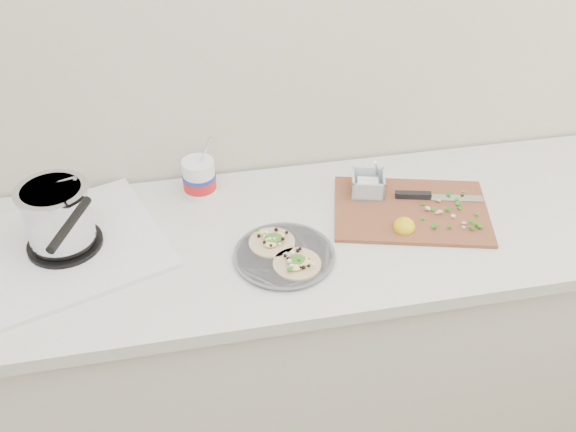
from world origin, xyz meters
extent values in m
cube|color=beige|center=(0.00, 1.73, 1.30)|extent=(3.50, 0.05, 2.60)
cube|color=silver|center=(0.00, 1.43, 0.43)|extent=(2.40, 0.62, 0.86)
cube|color=silver|center=(0.00, 1.41, 0.88)|extent=(2.44, 0.66, 0.04)
cube|color=silver|center=(-0.50, 1.46, 0.91)|extent=(0.61, 0.59, 0.01)
cylinder|color=black|center=(-0.50, 1.46, 0.92)|extent=(0.20, 0.20, 0.01)
torus|color=black|center=(-0.50, 1.46, 0.94)|extent=(0.17, 0.17, 0.02)
cylinder|color=silver|center=(-0.50, 1.46, 1.02)|extent=(0.17, 0.17, 0.15)
cylinder|color=#5C5E64|center=(0.07, 1.31, 0.91)|extent=(0.26, 0.26, 0.01)
cylinder|color=#5C5E64|center=(0.07, 1.31, 0.91)|extent=(0.27, 0.27, 0.00)
cylinder|color=white|center=(-0.12, 1.64, 0.96)|extent=(0.10, 0.10, 0.12)
cylinder|color=red|center=(-0.12, 1.64, 0.95)|extent=(0.10, 0.10, 0.04)
cylinder|color=#192D99|center=(-0.12, 1.64, 0.97)|extent=(0.10, 0.10, 0.01)
cube|color=brown|center=(0.47, 1.44, 0.91)|extent=(0.50, 0.41, 0.01)
cube|color=white|center=(0.37, 1.54, 0.93)|extent=(0.06, 0.06, 0.03)
ellipsoid|color=yellow|center=(0.41, 1.35, 0.93)|extent=(0.06, 0.06, 0.05)
cube|color=silver|center=(0.61, 1.46, 0.91)|extent=(0.17, 0.07, 0.00)
cube|color=black|center=(0.49, 1.49, 0.92)|extent=(0.11, 0.05, 0.02)
camera|label=1|loc=(-0.17, 0.06, 2.03)|focal=40.00mm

